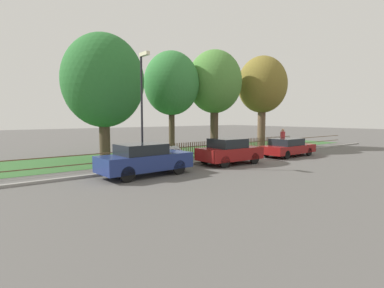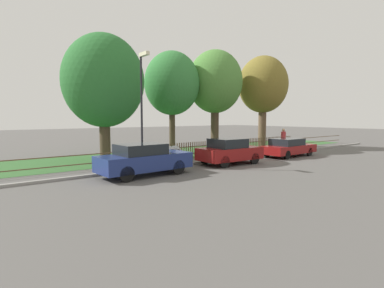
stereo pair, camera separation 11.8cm
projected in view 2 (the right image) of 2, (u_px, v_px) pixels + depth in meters
The scene contains 14 objects.
ground_plane at pixel (256, 157), 20.29m from camera, with size 120.00×120.00×0.00m, color #565451.
kerb_stone at pixel (255, 156), 20.36m from camera, with size 31.76×0.20×0.12m, color gray.
grass_strip at pixel (205, 150), 24.47m from camera, with size 31.76×6.39×0.01m, color #33602D.
park_fence at pixel (234, 147), 21.92m from camera, with size 31.76×0.05×1.07m.
parked_car_silver_hatchback at pixel (144, 159), 13.74m from camera, with size 4.38×1.86×1.48m.
parked_car_black_saloon at pixel (229, 151), 17.11m from camera, with size 3.79×1.92×1.48m.
parked_car_navy_estate at pixel (288, 147), 20.47m from camera, with size 4.39×1.78×1.24m.
covered_motorcycle at pixel (169, 153), 17.36m from camera, with size 2.04×0.84×1.02m.
tree_nearest_kerb at pixel (104, 81), 18.13m from camera, with size 4.90×4.90×7.71m.
tree_behind_motorcycle at pixel (172, 84), 22.14m from camera, with size 4.09×4.09×7.54m.
tree_mid_park at pixel (215, 82), 23.77m from camera, with size 4.33×4.33×7.99m.
tree_far_left at pixel (263, 85), 25.96m from camera, with size 4.26×4.26×7.97m.
pedestrian_near_fence at pixel (283, 139), 23.30m from camera, with size 0.42×0.39×1.81m.
street_lamp at pixel (142, 97), 15.38m from camera, with size 0.20×0.79×5.94m.
Camera 2 is at (-15.78, -13.23, 2.68)m, focal length 28.00 mm.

